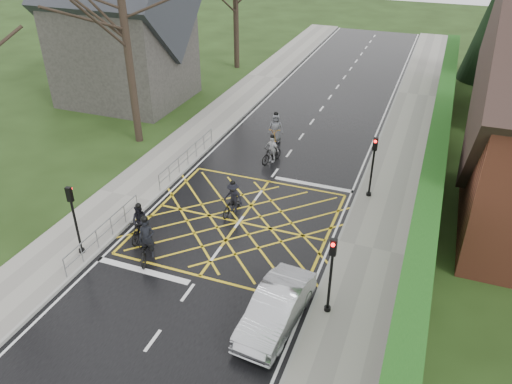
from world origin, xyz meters
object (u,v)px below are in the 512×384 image
Objects in this scene: cyclist_front at (272,152)px; car at (276,308)px; cyclist_rear at (147,244)px; cyclist_lead at (275,132)px; cyclist_back at (140,225)px; cyclist_mid at (233,201)px.

cyclist_front reaches higher than car.
cyclist_rear is at bearing 170.04° from car.
cyclist_lead is 0.50× the size of car.
cyclist_lead is (2.21, 11.32, 0.01)m from cyclist_back.
cyclist_lead is (-0.68, 8.04, 0.05)m from cyclist_mid.
cyclist_mid is 5.47m from cyclist_front.
cyclist_mid reaches higher than cyclist_front.
cyclist_rear is 1.21× the size of cyclist_mid.
cyclist_lead reaches higher than car.
cyclist_mid is at bearing -99.74° from cyclist_lead.
cyclist_rear reaches higher than cyclist_lead.
car is at bearing -49.91° from cyclist_front.
car is (7.04, -2.72, 0.04)m from cyclist_back.
cyclist_back is at bearing -115.65° from cyclist_lead.
cyclist_mid is 1.04× the size of cyclist_front.
cyclist_lead is (-0.68, 2.58, 0.05)m from cyclist_front.
cyclist_front is 2.66m from cyclist_lead.
car is (4.14, -5.99, 0.08)m from cyclist_mid.
cyclist_back reaches higher than car.
cyclist_mid is at bearing 44.91° from cyclist_rear.
cyclist_back reaches higher than cyclist_front.
cyclist_back is at bearing 110.76° from cyclist_rear.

